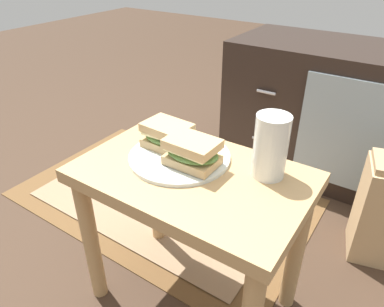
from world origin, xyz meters
The scene contains 8 objects.
ground_plane centered at (0.00, 0.00, 0.00)m, with size 8.00×8.00×0.00m, color #3D2B1E.
side_table centered at (0.00, 0.00, 0.37)m, with size 0.56×0.36×0.46m.
tv_cabinet centered at (0.15, 0.95, 0.29)m, with size 0.96×0.46×0.58m.
area_rug centered at (-0.37, 0.34, 0.00)m, with size 1.19×0.74×0.01m.
plate centered at (-0.06, 0.03, 0.47)m, with size 0.26×0.26×0.01m, color silver.
sandwich_front centered at (-0.11, 0.05, 0.50)m, with size 0.13×0.09×0.07m.
sandwich_back centered at (-0.01, 0.01, 0.50)m, with size 0.13×0.10×0.07m.
beer_glass centered at (0.16, 0.09, 0.53)m, with size 0.08×0.08×0.15m.
Camera 1 is at (0.40, -0.60, 0.94)m, focal length 33.46 mm.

